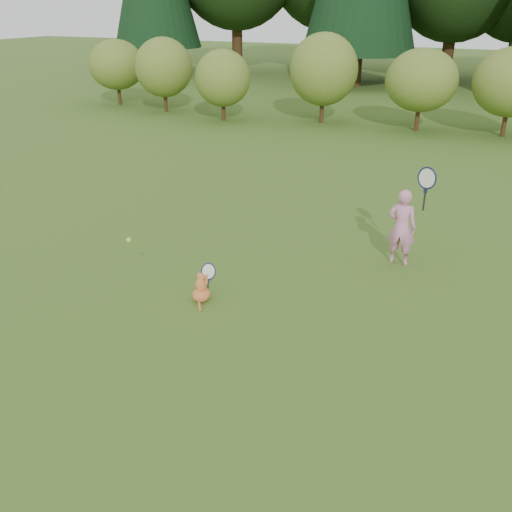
% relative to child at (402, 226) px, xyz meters
% --- Properties ---
extents(ground, '(100.00, 100.00, 0.00)m').
position_rel_child_xyz_m(ground, '(-1.73, -2.91, -0.65)').
color(ground, '#365718').
rests_on(ground, ground).
extents(shrub_row, '(28.00, 3.00, 2.80)m').
position_rel_child_xyz_m(shrub_row, '(-1.73, 10.09, 0.75)').
color(shrub_row, '#506A21').
rests_on(shrub_row, ground).
extents(child, '(0.68, 0.36, 1.85)m').
position_rel_child_xyz_m(child, '(0.00, 0.00, 0.00)').
color(child, pink).
rests_on(child, ground).
extents(cat, '(0.34, 0.64, 0.57)m').
position_rel_child_xyz_m(cat, '(-2.25, -2.38, -0.43)').
color(cat, '#C75326').
rests_on(cat, ground).
extents(tennis_ball, '(0.06, 0.06, 0.06)m').
position_rel_child_xyz_m(tennis_ball, '(-3.03, -2.88, 0.32)').
color(tennis_ball, '#DEEE1C').
rests_on(tennis_ball, ground).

